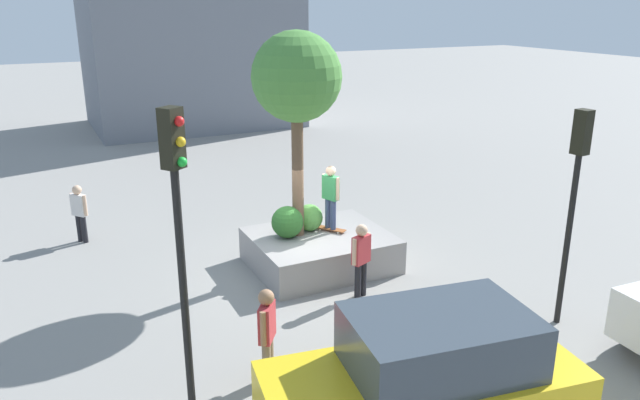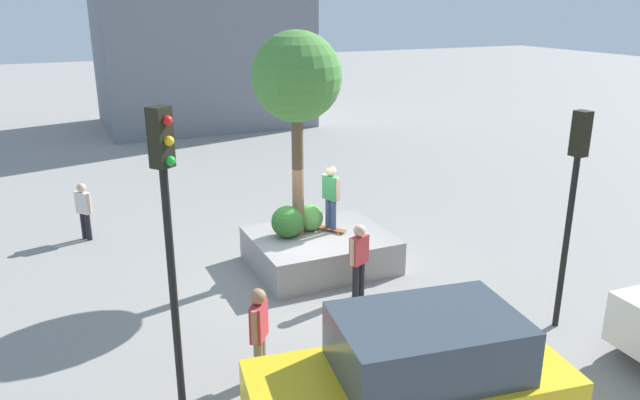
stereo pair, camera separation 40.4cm
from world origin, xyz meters
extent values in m
plane|color=gray|center=(0.00, 0.00, 0.00)|extent=(120.00, 120.00, 0.00)
cube|color=gray|center=(-0.50, -0.24, 0.42)|extent=(3.30, 2.73, 0.83)
cylinder|color=brown|center=(-0.04, -0.50, 2.47)|extent=(0.28, 0.28, 3.27)
sphere|color=#4C8C3D|center=(-0.04, -0.50, 4.68)|extent=(2.09, 2.09, 2.09)
sphere|color=#4C8C3D|center=(-0.39, -0.63, 1.17)|extent=(0.68, 0.68, 0.68)
sphere|color=#2D6628|center=(0.28, -0.44, 1.22)|extent=(0.78, 0.78, 0.78)
cube|color=brown|center=(-0.85, -0.35, 0.90)|extent=(0.64, 0.77, 0.02)
sphere|color=beige|center=(-0.63, -0.51, 0.86)|extent=(0.06, 0.06, 0.06)
sphere|color=beige|center=(-0.76, -0.61, 0.86)|extent=(0.06, 0.06, 0.06)
sphere|color=beige|center=(-0.93, -0.09, 0.86)|extent=(0.06, 0.06, 0.06)
sphere|color=beige|center=(-1.07, -0.19, 0.86)|extent=(0.06, 0.06, 0.06)
cylinder|color=navy|center=(-0.88, -0.26, 1.29)|extent=(0.14, 0.14, 0.77)
cylinder|color=navy|center=(-0.82, -0.44, 1.29)|extent=(0.14, 0.14, 0.77)
cube|color=#338C4C|center=(-0.85, -0.35, 1.97)|extent=(0.32, 0.47, 0.60)
cylinder|color=#D8AD8C|center=(-0.92, -0.14, 1.99)|extent=(0.09, 0.09, 0.57)
cylinder|color=#D8AD8C|center=(-0.77, -0.56, 1.99)|extent=(0.09, 0.09, 0.57)
sphere|color=#D8AD8C|center=(-0.85, -0.35, 2.40)|extent=(0.25, 0.25, 0.25)
cylinder|color=black|center=(-4.39, 5.71, 0.41)|extent=(0.82, 0.28, 0.81)
cube|color=gold|center=(1.01, 6.28, 0.85)|extent=(4.84, 2.57, 0.92)
cube|color=#38424C|center=(0.79, 6.31, 1.73)|extent=(2.80, 2.05, 0.83)
cylinder|color=black|center=(-0.59, 5.53, 0.39)|extent=(0.81, 0.34, 0.78)
cylinder|color=black|center=(3.89, 4.21, 2.06)|extent=(0.12, 0.12, 4.13)
cube|color=black|center=(3.89, 4.21, 4.55)|extent=(0.37, 0.36, 0.85)
sphere|color=red|center=(3.80, 4.33, 4.80)|extent=(0.14, 0.14, 0.14)
sphere|color=gold|center=(3.80, 4.33, 4.52)|extent=(0.14, 0.14, 0.14)
sphere|color=green|center=(3.80, 4.33, 4.24)|extent=(0.14, 0.14, 0.14)
cylinder|color=black|center=(-3.68, 4.44, 1.78)|extent=(0.12, 0.12, 3.57)
cube|color=black|center=(-3.68, 4.44, 3.99)|extent=(0.26, 0.30, 0.85)
sphere|color=red|center=(-3.83, 4.43, 4.24)|extent=(0.14, 0.14, 0.14)
sphere|color=gold|center=(-3.83, 4.43, 3.96)|extent=(0.14, 0.14, 0.14)
sphere|color=green|center=(-3.83, 4.43, 3.68)|extent=(0.14, 0.14, 0.14)
cylinder|color=black|center=(-0.68, 1.62, 0.41)|extent=(0.15, 0.15, 0.81)
cylinder|color=black|center=(-0.50, 1.69, 0.41)|extent=(0.15, 0.15, 0.81)
cube|color=#B23338|center=(-0.59, 1.66, 1.13)|extent=(0.50, 0.36, 0.64)
cylinder|color=#D8AD8C|center=(-0.81, 1.56, 1.15)|extent=(0.10, 0.10, 0.60)
cylinder|color=#D8AD8C|center=(-0.37, 1.75, 1.15)|extent=(0.10, 0.10, 0.60)
sphere|color=#D8AD8C|center=(-0.59, 1.66, 1.58)|extent=(0.27, 0.27, 0.27)
cylinder|color=black|center=(4.73, -4.60, 0.38)|extent=(0.14, 0.14, 0.77)
cylinder|color=black|center=(4.62, -4.45, 0.38)|extent=(0.14, 0.14, 0.77)
cube|color=silver|center=(4.68, -4.53, 1.07)|extent=(0.41, 0.45, 0.60)
cylinder|color=#D8AD8C|center=(4.82, -4.70, 1.09)|extent=(0.09, 0.09, 0.57)
cylinder|color=#D8AD8C|center=(4.53, -4.35, 1.09)|extent=(0.09, 0.09, 0.57)
sphere|color=#D8AD8C|center=(4.68, -4.53, 1.50)|extent=(0.25, 0.25, 0.25)
cylinder|color=#847056|center=(2.50, 3.87, 0.42)|extent=(0.15, 0.15, 0.84)
cylinder|color=#847056|center=(2.39, 3.70, 0.42)|extent=(0.15, 0.15, 0.84)
cube|color=#B23338|center=(2.44, 3.78, 1.17)|extent=(0.44, 0.50, 0.66)
cylinder|color=#9E7251|center=(2.59, 3.99, 1.18)|extent=(0.10, 0.10, 0.62)
cylinder|color=#9E7251|center=(2.30, 3.58, 1.18)|extent=(0.10, 0.10, 0.62)
sphere|color=#9E7251|center=(2.44, 3.78, 1.63)|extent=(0.27, 0.27, 0.27)
camera|label=1|loc=(5.64, 12.43, 6.33)|focal=34.37mm
camera|label=2|loc=(5.27, 12.60, 6.33)|focal=34.37mm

